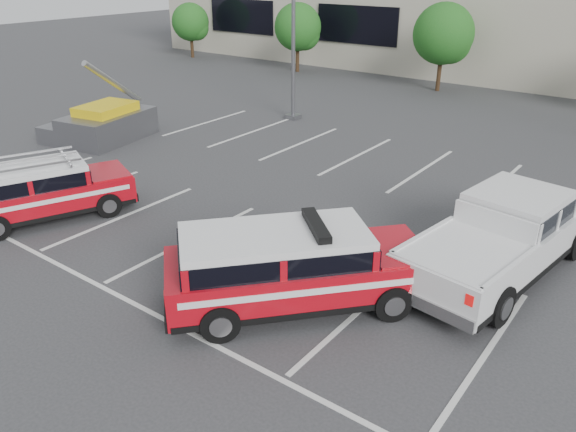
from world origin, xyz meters
name	(u,v)px	position (x,y,z in m)	size (l,w,h in m)	color
ground	(265,271)	(0.00, 0.00, 0.00)	(120.00, 120.00, 0.00)	#313134
stall_markings	(359,211)	(0.00, 4.50, 0.01)	(23.00, 15.00, 0.01)	silver
tree_far_left	(192,23)	(-24.91, 22.05, 2.50)	(2.77, 2.77, 3.99)	#3F2B19
tree_left	(299,29)	(-14.91, 22.05, 2.77)	(3.07, 3.07, 4.42)	#3F2B19
tree_mid_left	(445,36)	(-4.91, 22.05, 3.04)	(3.37, 3.37, 4.85)	#3F2B19
light_pole_left	(293,3)	(-8.00, 12.00, 5.19)	(0.90, 0.60, 10.24)	#59595E
fire_chief_suv	(294,273)	(1.40, -0.74, 0.81)	(5.28, 5.57, 1.98)	#A90813
white_pickup	(502,243)	(4.53, 3.43, 0.78)	(3.08, 6.59, 1.95)	silver
ladder_suv	(43,194)	(-7.13, -1.41, 0.74)	(3.51, 5.05, 1.85)	#A90813
utility_rig	(104,124)	(-12.29, 4.51, 0.68)	(3.49, 4.36, 3.39)	#59595E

